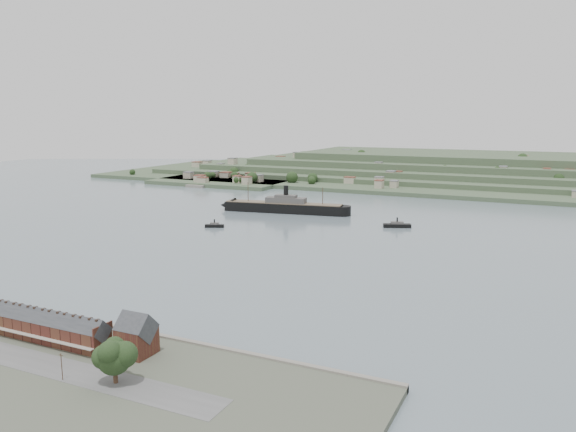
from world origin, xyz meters
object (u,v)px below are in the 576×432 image
at_px(tugboat, 214,225).
at_px(gabled_building, 136,336).
at_px(terrace_row, 41,325).
at_px(fig_tree, 114,356).
at_px(steamship, 280,206).

bearing_deg(tugboat, gabled_building, -63.71).
xyz_separation_m(terrace_row, gabled_building, (37.50, 4.02, 1.34)).
distance_m(gabled_building, tugboat, 213.53).
bearing_deg(fig_tree, tugboat, 116.01).
bearing_deg(terrace_row, tugboat, 106.27).
height_order(gabled_building, steamship, steamship).
bearing_deg(fig_tree, steamship, 107.24).
height_order(terrace_row, fig_tree, fig_tree).
relative_size(tugboat, fig_tree, 0.99).
relative_size(terrace_row, steamship, 0.51).
bearing_deg(steamship, gabled_building, -73.17).
bearing_deg(terrace_row, fig_tree, -17.49).
bearing_deg(steamship, terrace_row, -80.97).
height_order(terrace_row, gabled_building, gabled_building).
bearing_deg(gabled_building, tugboat, 116.29).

